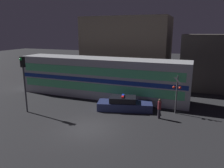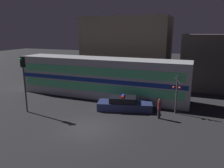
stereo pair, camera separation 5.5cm
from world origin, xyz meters
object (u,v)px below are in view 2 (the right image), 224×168
pedestrian (159,109)px  traffic_light_corner (24,75)px  police_car (124,104)px  train (101,77)px  crossing_signal_near (177,92)px

pedestrian → traffic_light_corner: 11.91m
police_car → pedestrian: size_ratio=3.09×
traffic_light_corner → police_car: bearing=24.7°
train → pedestrian: bearing=-30.6°
train → crossing_signal_near: size_ratio=5.51×
police_car → pedestrian: (3.32, -0.96, 0.36)m
police_car → crossing_signal_near: bearing=-5.8°
train → pedestrian: 8.28m
pedestrian → crossing_signal_near: bearing=54.7°
police_car → traffic_light_corner: traffic_light_corner is taller
train → pedestrian: size_ratio=11.07×
crossing_signal_near → traffic_light_corner: (-12.48, -4.37, 1.43)m
train → police_car: size_ratio=3.58×
train → police_car: 5.18m
traffic_light_corner → train: bearing=58.2°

